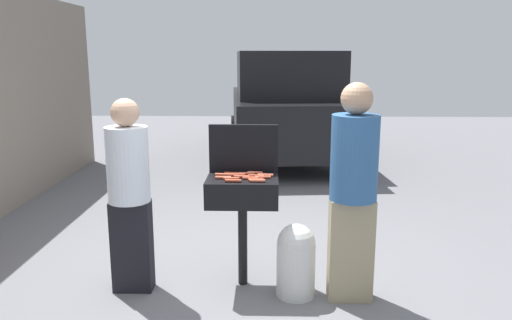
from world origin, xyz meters
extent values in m
plane|color=slate|center=(0.00, 0.00, 0.00)|extent=(24.00, 24.00, 0.00)
cylinder|color=black|center=(0.15, -0.02, 0.37)|extent=(0.08, 0.08, 0.73)
cube|color=black|center=(0.15, -0.02, 0.84)|extent=(0.60, 0.44, 0.22)
cube|color=black|center=(0.15, 0.20, 1.16)|extent=(0.60, 0.05, 0.42)
cylinder|color=#AD4228|center=(0.26, -0.12, 0.96)|extent=(0.13, 0.03, 0.03)
cylinder|color=#C6593D|center=(0.18, 0.08, 0.96)|extent=(0.13, 0.04, 0.03)
cylinder|color=#C6593D|center=(-0.01, -0.06, 0.96)|extent=(0.13, 0.03, 0.03)
cylinder|color=#C6593D|center=(0.28, -0.16, 0.96)|extent=(0.13, 0.03, 0.03)
cylinder|color=#B74C33|center=(0.22, -0.07, 0.96)|extent=(0.13, 0.03, 0.03)
cylinder|color=#B74C33|center=(0.06, -0.10, 0.96)|extent=(0.13, 0.04, 0.03)
cylinder|color=#AD4228|center=(0.05, 0.08, 0.96)|extent=(0.13, 0.04, 0.03)
cylinder|color=#AD4228|center=(0.27, 0.00, 0.96)|extent=(0.13, 0.04, 0.03)
cylinder|color=#C6593D|center=(0.33, -0.04, 0.96)|extent=(0.13, 0.03, 0.03)
cylinder|color=#AD4228|center=(0.08, -0.17, 0.96)|extent=(0.13, 0.03, 0.03)
cylinder|color=#B74C33|center=(0.11, 0.03, 0.96)|extent=(0.13, 0.04, 0.03)
cylinder|color=#AD4228|center=(0.15, -0.03, 0.96)|extent=(0.13, 0.03, 0.03)
cylinder|color=#C6593D|center=(0.25, 0.11, 0.96)|extent=(0.13, 0.04, 0.03)
cylinder|color=#AD4228|center=(-0.02, 0.04, 0.96)|extent=(0.13, 0.04, 0.03)
cylinder|color=#C6593D|center=(0.34, 0.03, 0.96)|extent=(0.13, 0.04, 0.03)
cylinder|color=silver|center=(0.60, -0.22, 0.23)|extent=(0.32, 0.32, 0.46)
sphere|color=silver|center=(0.60, -0.22, 0.46)|extent=(0.31, 0.31, 0.31)
cube|color=black|center=(-0.77, -0.15, 0.39)|extent=(0.33, 0.18, 0.78)
cylinder|color=silver|center=(-0.77, -0.15, 1.09)|extent=(0.34, 0.34, 0.62)
sphere|color=tan|center=(-0.77, -0.15, 1.51)|extent=(0.23, 0.23, 0.23)
cube|color=gray|center=(1.04, -0.27, 0.42)|extent=(0.35, 0.19, 0.85)
cylinder|color=#2D598C|center=(1.04, -0.27, 1.18)|extent=(0.37, 0.37, 0.67)
sphere|color=tan|center=(1.04, -0.27, 1.64)|extent=(0.25, 0.25, 0.25)
cube|color=black|center=(0.67, 5.43, 0.77)|extent=(2.25, 4.54, 0.90)
cube|color=black|center=(0.68, 5.23, 1.62)|extent=(1.96, 2.73, 0.80)
cylinder|color=black|center=(1.69, 3.97, 0.32)|extent=(0.27, 0.66, 0.64)
cylinder|color=black|center=(-0.11, 3.82, 0.32)|extent=(0.27, 0.66, 0.64)
cylinder|color=black|center=(1.44, 7.04, 0.32)|extent=(0.27, 0.66, 0.64)
cylinder|color=black|center=(-0.36, 6.89, 0.32)|extent=(0.27, 0.66, 0.64)
camera|label=1|loc=(0.37, -4.07, 1.97)|focal=35.01mm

